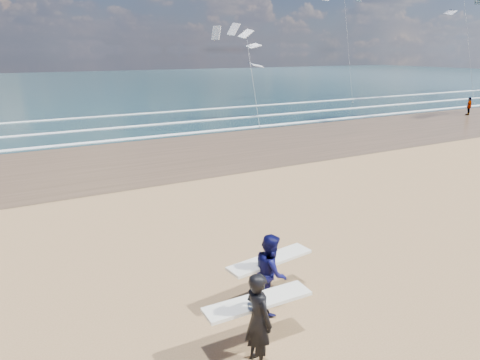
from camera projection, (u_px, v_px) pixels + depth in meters
wet_sand_strip at (366, 129)px, 32.17m from camera, size 220.00×12.00×0.01m
ocean at (150, 83)px, 77.53m from camera, size 220.00×100.00×0.02m
foam_breakers at (289, 112)px, 40.64m from camera, size 220.00×11.70×0.05m
surfer_near at (258, 317)px, 7.97m from camera, size 2.21×1.00×1.91m
surfer_far at (271, 271)px, 9.72m from camera, size 2.25×1.30×1.84m
beachgoer_1 at (469, 106)px, 38.98m from camera, size 1.03×0.65×1.64m
kite_1 at (251, 68)px, 34.06m from camera, size 5.34×4.69×8.06m
kite_2 at (468, 37)px, 47.88m from camera, size 5.67×4.72×13.16m
kite_5 at (347, 35)px, 48.40m from camera, size 5.16×4.67×13.96m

